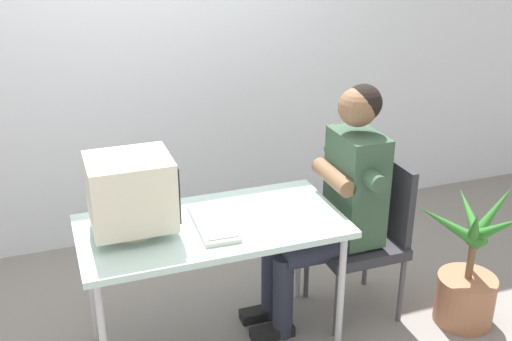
{
  "coord_description": "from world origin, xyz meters",
  "views": [
    {
      "loc": [
        -0.72,
        -2.63,
        2.19
      ],
      "look_at": [
        0.23,
        0.0,
        0.99
      ],
      "focal_mm": 43.65,
      "sensor_mm": 36.0,
      "label": 1
    }
  ],
  "objects_px": {
    "crt_monitor": "(132,192)",
    "potted_plant": "(468,278)",
    "keyboard": "(213,223)",
    "person_seated": "(337,199)",
    "office_chair": "(367,230)",
    "desk": "(212,234)"
  },
  "relations": [
    {
      "from": "crt_monitor",
      "to": "desk",
      "type": "bearing_deg",
      "value": -5.04
    },
    {
      "from": "keyboard",
      "to": "desk",
      "type": "bearing_deg",
      "value": 81.56
    },
    {
      "from": "crt_monitor",
      "to": "keyboard",
      "type": "height_order",
      "value": "crt_monitor"
    },
    {
      "from": "office_chair",
      "to": "potted_plant",
      "type": "relative_size",
      "value": 1.1
    },
    {
      "from": "desk",
      "to": "potted_plant",
      "type": "bearing_deg",
      "value": -10.97
    },
    {
      "from": "person_seated",
      "to": "potted_plant",
      "type": "height_order",
      "value": "person_seated"
    },
    {
      "from": "office_chair",
      "to": "person_seated",
      "type": "distance_m",
      "value": 0.3
    },
    {
      "from": "person_seated",
      "to": "keyboard",
      "type": "bearing_deg",
      "value": -174.12
    },
    {
      "from": "person_seated",
      "to": "potted_plant",
      "type": "distance_m",
      "value": 0.87
    },
    {
      "from": "keyboard",
      "to": "potted_plant",
      "type": "xyz_separation_m",
      "value": [
        1.39,
        -0.24,
        -0.47
      ]
    },
    {
      "from": "crt_monitor",
      "to": "potted_plant",
      "type": "bearing_deg",
      "value": -9.73
    },
    {
      "from": "crt_monitor",
      "to": "person_seated",
      "type": "distance_m",
      "value": 1.11
    },
    {
      "from": "keyboard",
      "to": "potted_plant",
      "type": "distance_m",
      "value": 1.49
    },
    {
      "from": "desk",
      "to": "crt_monitor",
      "type": "height_order",
      "value": "crt_monitor"
    },
    {
      "from": "office_chair",
      "to": "potted_plant",
      "type": "height_order",
      "value": "office_chair"
    },
    {
      "from": "crt_monitor",
      "to": "office_chair",
      "type": "height_order",
      "value": "crt_monitor"
    },
    {
      "from": "office_chair",
      "to": "person_seated",
      "type": "relative_size",
      "value": 0.67
    },
    {
      "from": "desk",
      "to": "office_chair",
      "type": "relative_size",
      "value": 1.43
    },
    {
      "from": "potted_plant",
      "to": "crt_monitor",
      "type": "bearing_deg",
      "value": 170.27
    },
    {
      "from": "desk",
      "to": "potted_plant",
      "type": "height_order",
      "value": "potted_plant"
    },
    {
      "from": "crt_monitor",
      "to": "keyboard",
      "type": "bearing_deg",
      "value": -8.84
    },
    {
      "from": "office_chair",
      "to": "potted_plant",
      "type": "distance_m",
      "value": 0.61
    }
  ]
}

